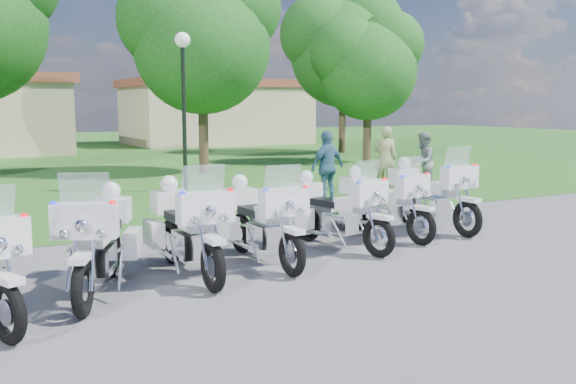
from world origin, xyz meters
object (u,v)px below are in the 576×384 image
motorcycle_1 (101,240)px  lamp_post (183,74)px  motorcycle_4 (335,210)px  motorcycle_5 (381,202)px  motorcycle_6 (429,193)px  bystander_b (423,162)px  motorcycle_3 (260,220)px  motorcycle_2 (186,227)px  bystander_a (385,158)px  bystander_c (327,168)px

motorcycle_1 → lamp_post: 10.33m
motorcycle_4 → motorcycle_5: (1.33, 0.40, -0.01)m
motorcycle_6 → bystander_b: 5.63m
motorcycle_3 → motorcycle_6: 4.45m
motorcycle_2 → motorcycle_4: size_ratio=1.08×
motorcycle_3 → motorcycle_4: size_ratio=1.04×
motorcycle_4 → motorcycle_6: bearing=179.1°
lamp_post → bystander_a: (5.43, -2.37, -2.47)m
motorcycle_3 → motorcycle_6: motorcycle_6 is taller
motorcycle_5 → bystander_c: bearing=-116.7°
motorcycle_5 → motorcycle_6: motorcycle_6 is taller
motorcycle_1 → bystander_c: (6.92, 5.14, 0.21)m
motorcycle_2 → motorcycle_5: (4.30, 0.85, -0.05)m
motorcycle_4 → motorcycle_6: size_ratio=0.92×
motorcycle_2 → motorcycle_6: motorcycle_6 is taller
motorcycle_2 → motorcycle_1: bearing=14.0°
motorcycle_5 → lamp_post: 8.33m
motorcycle_6 → lamp_post: 8.45m
motorcycle_5 → bystander_a: bystander_a is taller
motorcycle_2 → bystander_c: size_ratio=1.37×
motorcycle_3 → motorcycle_5: (2.99, 0.71, -0.02)m
motorcycle_1 → motorcycle_3: 2.70m
motorcycle_3 → bystander_a: bystander_a is taller
motorcycle_4 → bystander_b: (6.26, 4.95, 0.19)m
motorcycle_3 → motorcycle_4: 1.69m
motorcycle_1 → motorcycle_5: bearing=-143.9°
motorcycle_4 → motorcycle_5: bearing=-176.6°
motorcycle_1 → bystander_b: (10.58, 5.72, 0.14)m
motorcycle_4 → bystander_a: bearing=-147.0°
lamp_post → bystander_a: size_ratio=2.40×
motorcycle_6 → bystander_a: 5.94m
motorcycle_2 → motorcycle_4: 3.01m
lamp_post → bystander_c: size_ratio=2.43×
motorcycle_4 → bystander_b: bystander_b is taller
motorcycle_5 → bystander_b: bearing=-146.3°
lamp_post → motorcycle_2: bearing=-109.7°
motorcycle_4 → bystander_c: (2.60, 4.38, 0.26)m
lamp_post → motorcycle_6: bearing=-71.2°
bystander_a → motorcycle_4: bearing=82.7°
motorcycle_1 → lamp_post: size_ratio=0.53×
bystander_a → motorcycle_3: bearing=76.8°
motorcycle_5 → bystander_b: size_ratio=1.37×
motorcycle_4 → bystander_c: bearing=-134.0°
motorcycle_5 → lamp_post: (-1.21, 7.77, 2.75)m
motorcycle_5 → motorcycle_3: bearing=4.4°
motorcycle_1 → bystander_a: bystander_a is taller
motorcycle_3 → bystander_a: size_ratio=1.30×
motorcycle_2 → bystander_c: 7.37m
motorcycle_3 → bystander_b: bystander_b is taller
motorcycle_6 → bystander_a: size_ratio=1.36×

